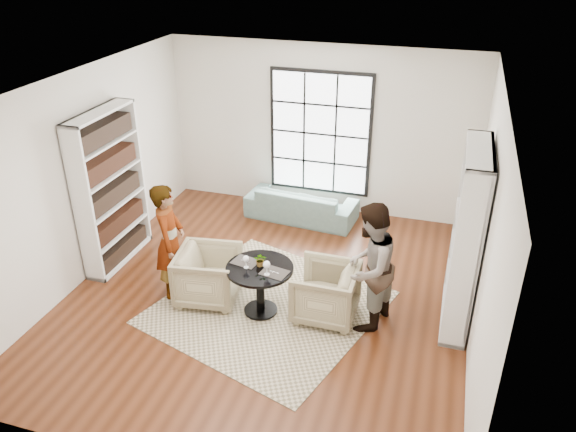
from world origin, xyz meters
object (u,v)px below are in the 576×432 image
(wine_glass_right, at_px, (267,265))
(person_left, at_px, (170,241))
(sofa, at_px, (301,204))
(wine_glass_left, at_px, (246,259))
(armchair_right, at_px, (325,292))
(flower_centerpiece, at_px, (261,260))
(pedestal_table, at_px, (260,280))
(person_right, at_px, (369,267))
(armchair_left, at_px, (209,275))

(wine_glass_right, bearing_deg, person_left, 171.43)
(sofa, height_order, wine_glass_left, wine_glass_left)
(armchair_right, xyz_separation_m, flower_centerpiece, (-0.86, -0.13, 0.43))
(pedestal_table, relative_size, armchair_right, 1.08)
(sofa, xyz_separation_m, armchair_right, (1.07, -2.65, 0.09))
(sofa, distance_m, wine_glass_left, 2.94)
(pedestal_table, xyz_separation_m, flower_centerpiece, (0.00, 0.04, 0.29))
(person_right, xyz_separation_m, flower_centerpiece, (-1.41, -0.13, -0.06))
(person_right, relative_size, wine_glass_left, 9.66)
(wine_glass_left, distance_m, flower_centerpiece, 0.20)
(person_left, relative_size, flower_centerpiece, 9.11)
(person_right, height_order, wine_glass_left, person_right)
(pedestal_table, height_order, wine_glass_left, wine_glass_left)
(armchair_left, height_order, armchair_right, armchair_left)
(sofa, bearing_deg, pedestal_table, 99.69)
(wine_glass_right, distance_m, flower_centerpiece, 0.24)
(pedestal_table, bearing_deg, armchair_left, 174.07)
(sofa, bearing_deg, person_left, 73.08)
(pedestal_table, relative_size, person_right, 0.51)
(person_right, bearing_deg, sofa, -133.06)
(sofa, height_order, armchair_left, armchair_left)
(armchair_left, height_order, person_right, person_right)
(person_right, bearing_deg, flower_centerpiece, -69.17)
(pedestal_table, height_order, armchair_right, armchair_right)
(armchair_right, height_order, wine_glass_right, wine_glass_right)
(pedestal_table, relative_size, flower_centerpiece, 4.84)
(armchair_left, height_order, wine_glass_left, wine_glass_left)
(sofa, bearing_deg, armchair_left, 83.55)
(person_left, distance_m, wine_glass_right, 1.50)
(sofa, relative_size, person_right, 1.12)
(person_left, distance_m, flower_centerpiece, 1.34)
(flower_centerpiece, bearing_deg, pedestal_table, -91.00)
(pedestal_table, xyz_separation_m, sofa, (-0.22, 2.82, -0.24))
(armchair_left, bearing_deg, sofa, -19.96)
(armchair_right, relative_size, person_right, 0.48)
(armchair_right, relative_size, person_left, 0.49)
(person_right, bearing_deg, armchair_left, -72.25)
(pedestal_table, distance_m, armchair_right, 0.88)
(person_left, bearing_deg, pedestal_table, -109.28)
(armchair_left, relative_size, wine_glass_left, 4.68)
(person_left, bearing_deg, wine_glass_left, -112.69)
(armchair_left, relative_size, armchair_right, 1.02)
(wine_glass_right, height_order, flower_centerpiece, wine_glass_right)
(person_left, xyz_separation_m, wine_glass_right, (1.48, -0.22, 0.02))
(wine_glass_left, bearing_deg, flower_centerpiece, 30.13)
(armchair_right, xyz_separation_m, person_right, (0.55, -0.00, 0.49))
(person_left, bearing_deg, wine_glass_right, -114.35)
(pedestal_table, height_order, sofa, pedestal_table)
(person_right, bearing_deg, pedestal_table, -67.69)
(wine_glass_right, bearing_deg, armchair_right, 23.65)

